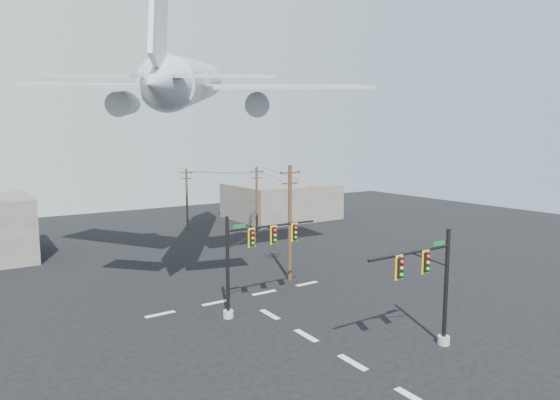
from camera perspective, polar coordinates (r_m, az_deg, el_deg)
ground at (r=25.72m, az=8.83°, el=-18.99°), size 120.00×120.00×0.00m
lane_markings at (r=29.50m, az=1.61°, el=-15.32°), size 14.00×21.20×0.01m
signal_mast_near at (r=26.71m, az=18.00°, el=-10.10°), size 6.26×0.72×6.59m
signal_mast_far at (r=30.83m, az=-3.47°, el=-6.96°), size 7.12×0.73×6.62m
utility_pole_a at (r=37.70m, az=1.22°, el=-2.54°), size 1.88×0.31×9.41m
utility_pole_b at (r=55.63m, az=-2.86°, el=-0.01°), size 1.65×0.47×8.24m
utility_pole_c at (r=60.95m, az=-11.29°, el=0.28°), size 1.49×0.76×7.79m
power_lines at (r=50.29m, az=-3.71°, el=3.34°), size 8.51×25.54×0.79m
airliner at (r=41.57m, az=-10.84°, el=13.85°), size 27.62×30.25×8.67m
building_right at (r=68.85m, az=0.09°, el=-0.12°), size 14.00×12.00×5.00m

